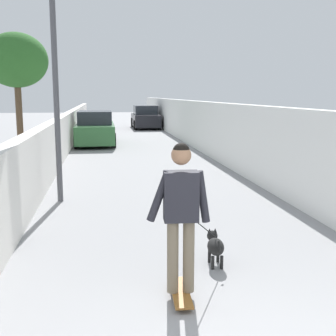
{
  "coord_description": "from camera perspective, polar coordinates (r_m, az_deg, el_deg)",
  "views": [
    {
      "loc": [
        -2.78,
        1.26,
        2.3
      ],
      "look_at": [
        4.82,
        0.13,
        1.0
      ],
      "focal_mm": 46.63,
      "sensor_mm": 36.0,
      "label": 1
    }
  ],
  "objects": [
    {
      "name": "car_near",
      "position": [
        20.42,
        -9.49,
        5.05
      ],
      "size": [
        4.33,
        1.8,
        1.54
      ],
      "color": "#336B38",
      "rests_on": "ground"
    },
    {
      "name": "person_skateboarder",
      "position": [
        4.82,
        1.7,
        -5.02
      ],
      "size": [
        0.24,
        0.71,
        1.7
      ],
      "color": "#726651",
      "rests_on": "skateboard"
    },
    {
      "name": "lamp_post",
      "position": [
        9.59,
        -14.67,
        14.97
      ],
      "size": [
        0.36,
        0.36,
        4.81
      ],
      "color": "#4C4C51",
      "rests_on": "ground"
    },
    {
      "name": "ground_plane",
      "position": [
        16.98,
        -4.15,
        1.81
      ],
      "size": [
        80.0,
        80.0,
        0.0
      ],
      "primitive_type": "plane",
      "color": "gray"
    },
    {
      "name": "wall_left",
      "position": [
        14.93,
        -14.25,
        3.38
      ],
      "size": [
        48.0,
        0.3,
        1.51
      ],
      "primitive_type": "cube",
      "color": "silver",
      "rests_on": "ground"
    },
    {
      "name": "fence_right",
      "position": [
        15.37,
        6.77,
        4.73
      ],
      "size": [
        48.0,
        0.3,
        2.01
      ],
      "primitive_type": "cube",
      "color": "white",
      "rests_on": "ground"
    },
    {
      "name": "dog",
      "position": [
        6.05,
        6.16,
        -10.03
      ],
      "size": [
        1.21,
        0.77,
        1.06
      ],
      "color": "black",
      "rests_on": "ground"
    },
    {
      "name": "tree_left_near",
      "position": [
        16.07,
        -19.22,
        13.06
      ],
      "size": [
        2.13,
        2.13,
        4.37
      ],
      "color": "brown",
      "rests_on": "ground"
    },
    {
      "name": "car_far",
      "position": [
        29.89,
        -2.97,
        6.58
      ],
      "size": [
        4.06,
        1.8,
        1.54
      ],
      "color": "black",
      "rests_on": "ground"
    },
    {
      "name": "skateboard",
      "position": [
        5.18,
        1.64,
        -15.96
      ],
      "size": [
        0.81,
        0.25,
        0.08
      ],
      "color": "brown",
      "rests_on": "ground"
    }
  ]
}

